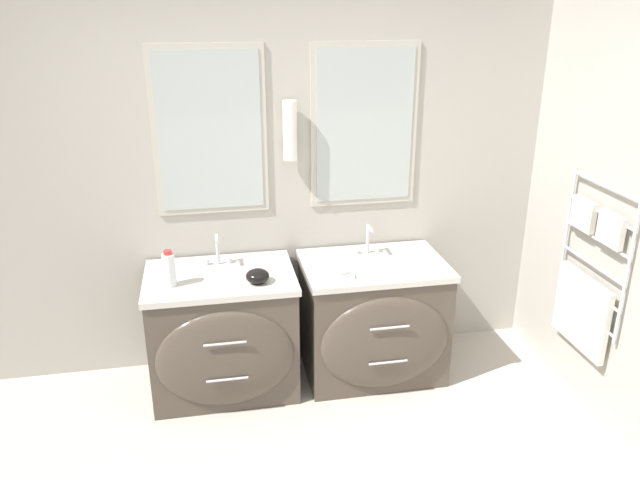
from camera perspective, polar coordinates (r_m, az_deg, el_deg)
name	(u,v)px	position (r m, az deg, el deg)	size (l,w,h in m)	color
wall_back	(260,171)	(3.98, -5.50, 6.29)	(5.34, 0.17, 2.60)	#B2ADA3
wall_right	(624,203)	(3.78, 26.07, 3.06)	(0.13, 3.55, 2.60)	#B2ADA3
vanity_left	(223,334)	(3.94, -8.82, -8.50)	(0.90, 0.70, 0.78)	#4C4238
vanity_right	(374,320)	(4.07, 4.95, -7.30)	(0.90, 0.70, 0.78)	#4C4238
faucet_left	(218,251)	(3.90, -9.34, -0.96)	(0.17, 0.12, 0.20)	silver
faucet_right	(368,240)	(4.03, 4.44, 0.00)	(0.17, 0.12, 0.20)	silver
toiletry_bottle	(169,269)	(3.67, -13.62, -2.62)	(0.07, 0.07, 0.22)	silver
amenity_bowl	(258,276)	(3.65, -5.73, -3.30)	(0.14, 0.14, 0.08)	black
soap_dish	(344,274)	(3.72, 2.17, -3.17)	(0.12, 0.08, 0.04)	white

